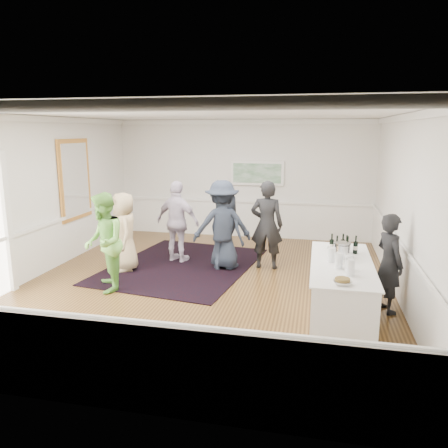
% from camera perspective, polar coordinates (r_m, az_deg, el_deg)
% --- Properties ---
extents(floor, '(8.00, 8.00, 0.00)m').
position_cam_1_polar(floor, '(8.54, -2.25, -7.78)').
color(floor, brown).
rests_on(floor, ground).
extents(ceiling, '(7.00, 8.00, 0.02)m').
position_cam_1_polar(ceiling, '(8.04, -2.44, 14.21)').
color(ceiling, white).
rests_on(ceiling, wall_back).
extents(wall_left, '(0.02, 8.00, 3.20)m').
position_cam_1_polar(wall_left, '(9.63, -22.99, 3.36)').
color(wall_left, white).
rests_on(wall_left, floor).
extents(wall_right, '(0.02, 8.00, 3.20)m').
position_cam_1_polar(wall_right, '(8.02, 22.66, 1.81)').
color(wall_right, white).
rests_on(wall_right, floor).
extents(wall_back, '(7.00, 0.02, 3.20)m').
position_cam_1_polar(wall_back, '(12.02, 2.47, 5.86)').
color(wall_back, white).
rests_on(wall_back, floor).
extents(wall_front, '(7.00, 0.02, 3.20)m').
position_cam_1_polar(wall_front, '(4.48, -15.33, -5.26)').
color(wall_front, white).
rests_on(wall_front, floor).
extents(wainscoting, '(7.00, 8.00, 1.00)m').
position_cam_1_polar(wainscoting, '(8.38, -2.28, -4.56)').
color(wainscoting, white).
rests_on(wainscoting, floor).
extents(mirror, '(0.05, 1.25, 1.85)m').
position_cam_1_polar(mirror, '(10.66, -18.87, 5.51)').
color(mirror, gold).
rests_on(mirror, wall_left).
extents(landscape_painting, '(1.44, 0.06, 0.66)m').
position_cam_1_polar(landscape_painting, '(11.89, 4.34, 6.64)').
color(landscape_painting, white).
rests_on(landscape_painting, wall_back).
extents(area_rug, '(3.34, 4.10, 0.02)m').
position_cam_1_polar(area_rug, '(9.65, -5.45, -5.41)').
color(area_rug, black).
rests_on(area_rug, floor).
extents(serving_table, '(0.91, 2.39, 0.97)m').
position_cam_1_polar(serving_table, '(6.95, 14.93, -8.66)').
color(serving_table, white).
rests_on(serving_table, floor).
extents(bartender, '(0.61, 0.70, 1.63)m').
position_cam_1_polar(bartender, '(7.53, 20.77, -4.81)').
color(bartender, black).
rests_on(bartender, floor).
extents(guest_tan, '(0.88, 0.97, 1.66)m').
position_cam_1_polar(guest_tan, '(9.36, -12.88, -1.00)').
color(guest_tan, tan).
rests_on(guest_tan, floor).
extents(guest_green, '(1.02, 1.11, 1.83)m').
position_cam_1_polar(guest_green, '(8.22, -15.42, -2.35)').
color(guest_green, '#6CB648').
rests_on(guest_green, floor).
extents(guest_lilac, '(1.15, 0.72, 1.83)m').
position_cam_1_polar(guest_lilac, '(9.77, -6.06, 0.28)').
color(guest_lilac, silver).
rests_on(guest_lilac, floor).
extents(guest_dark_a, '(1.39, 1.07, 1.90)m').
position_cam_1_polar(guest_dark_a, '(9.19, -0.25, -0.16)').
color(guest_dark_a, '#212938').
rests_on(guest_dark_a, floor).
extents(guest_dark_b, '(0.69, 0.45, 1.89)m').
position_cam_1_polar(guest_dark_b, '(9.29, 5.60, -0.12)').
color(guest_dark_b, black).
rests_on(guest_dark_b, floor).
extents(guest_navy, '(0.96, 0.82, 1.67)m').
position_cam_1_polar(guest_navy, '(9.27, 0.19, -0.79)').
color(guest_navy, '#212938').
rests_on(guest_navy, floor).
extents(wine_bottles, '(0.44, 0.23, 0.31)m').
position_cam_1_polar(wine_bottles, '(7.28, 15.34, -2.48)').
color(wine_bottles, black).
rests_on(wine_bottles, serving_table).
extents(juice_pitchers, '(0.35, 0.70, 0.24)m').
position_cam_1_polar(juice_pitchers, '(6.45, 15.19, -4.65)').
color(juice_pitchers, '#6BB540').
rests_on(juice_pitchers, serving_table).
extents(ice_bucket, '(0.26, 0.26, 0.25)m').
position_cam_1_polar(ice_bucket, '(6.99, 15.16, -3.40)').
color(ice_bucket, silver).
rests_on(ice_bucket, serving_table).
extents(nut_bowl, '(0.24, 0.24, 0.08)m').
position_cam_1_polar(nut_bowl, '(5.86, 15.21, -7.23)').
color(nut_bowl, white).
rests_on(nut_bowl, serving_table).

